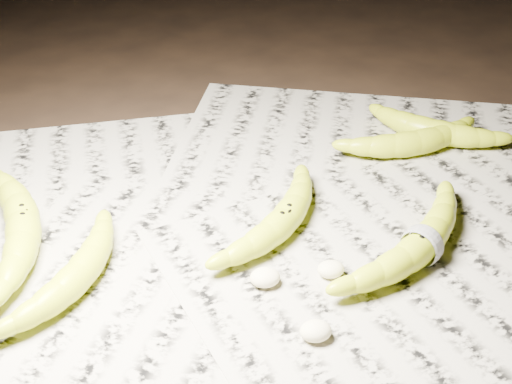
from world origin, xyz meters
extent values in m
plane|color=black|center=(0.00, 0.00, 0.00)|extent=(3.00, 3.00, 0.00)
cube|color=#A39D8B|center=(0.04, 0.00, 0.00)|extent=(0.90, 0.70, 0.01)
torus|color=white|center=(0.18, -0.08, 0.03)|extent=(0.03, 0.04, 0.05)
ellipsoid|color=beige|center=(0.00, -0.09, 0.02)|extent=(0.03, 0.03, 0.02)
ellipsoid|color=beige|center=(0.04, -0.18, 0.02)|extent=(0.03, 0.03, 0.02)
ellipsoid|color=beige|center=(0.08, -0.09, 0.02)|extent=(0.03, 0.02, 0.02)
camera|label=1|loc=(-0.10, -0.66, 0.51)|focal=50.00mm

